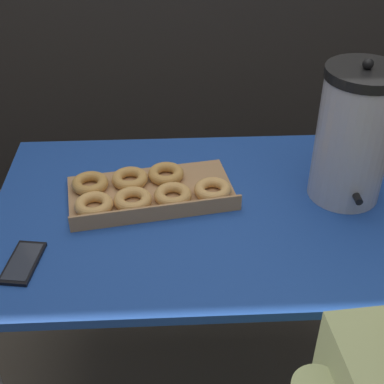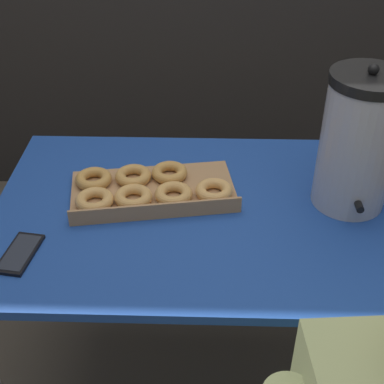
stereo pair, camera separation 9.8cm
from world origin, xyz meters
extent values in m
plane|color=brown|center=(0.00, 0.00, 0.00)|extent=(12.00, 12.00, 0.00)
cube|color=#1E479E|center=(0.00, 0.00, 0.73)|extent=(1.29, 0.83, 0.03)
cylinder|color=#ADADB2|center=(-0.60, 0.37, 0.36)|extent=(0.03, 0.03, 0.72)
cylinder|color=#ADADB2|center=(0.60, 0.37, 0.36)|extent=(0.03, 0.03, 0.72)
cube|color=tan|center=(-0.17, 0.07, 0.75)|extent=(0.53, 0.34, 0.02)
cube|color=tan|center=(-0.15, -0.05, 0.78)|extent=(0.49, 0.09, 0.04)
torus|color=#E0A85B|center=(-0.34, -0.01, 0.78)|extent=(0.16, 0.16, 0.03)
torus|color=#DFA75A|center=(-0.23, 0.01, 0.78)|extent=(0.11, 0.11, 0.03)
torus|color=#DEA659|center=(-0.11, 0.03, 0.78)|extent=(0.13, 0.13, 0.03)
torus|color=#E4AB5F|center=(0.01, 0.05, 0.78)|extent=(0.15, 0.15, 0.03)
torus|color=#CD9548|center=(-0.36, 0.10, 0.78)|extent=(0.16, 0.16, 0.03)
torus|color=tan|center=(-0.24, 0.12, 0.78)|extent=(0.14, 0.14, 0.03)
torus|color=#CE964A|center=(-0.13, 0.14, 0.78)|extent=(0.14, 0.14, 0.03)
cylinder|color=#B7B7BC|center=(0.41, 0.05, 0.93)|extent=(0.21, 0.21, 0.38)
cylinder|color=black|center=(0.41, 0.05, 1.14)|extent=(0.22, 0.22, 0.03)
sphere|color=black|center=(0.41, 0.05, 1.17)|extent=(0.03, 0.03, 0.03)
cylinder|color=black|center=(0.41, -0.06, 0.81)|extent=(0.02, 0.05, 0.02)
cube|color=black|center=(-0.50, -0.22, 0.75)|extent=(0.10, 0.17, 0.01)
cube|color=#2D333D|center=(-0.50, -0.22, 0.76)|extent=(0.09, 0.15, 0.00)
camera|label=1|loc=(-0.11, -1.26, 1.71)|focal=50.00mm
camera|label=2|loc=(-0.02, -1.26, 1.71)|focal=50.00mm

